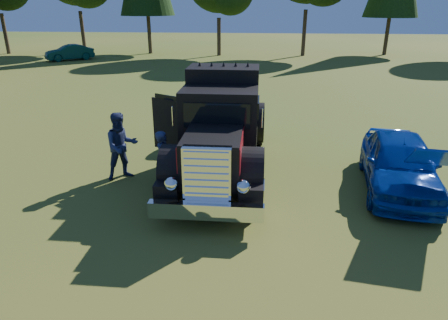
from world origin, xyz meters
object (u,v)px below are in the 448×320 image
diamond_t_truck (221,132)px  spectator_far (122,146)px  spectator_near (164,161)px  distant_teal_car (70,52)px  hotrod_coupe (400,163)px

diamond_t_truck → spectator_far: (-2.75, -0.56, -0.31)m
diamond_t_truck → spectator_near: bearing=-139.4°
spectator_far → distant_teal_car: bearing=83.3°
spectator_far → spectator_near: bearing=-59.6°
spectator_near → spectator_far: (-1.36, 0.63, 0.15)m
hotrod_coupe → distant_teal_car: 31.84m
diamond_t_truck → distant_teal_car: diamond_t_truck is taller
hotrod_coupe → spectator_far: (-7.59, 0.06, 0.21)m
diamond_t_truck → hotrod_coupe: (4.84, -0.63, -0.53)m
diamond_t_truck → spectator_near: size_ratio=4.37×
spectator_near → spectator_far: size_ratio=0.85×
spectator_far → distant_teal_car: 27.52m
diamond_t_truck → distant_teal_car: bearing=123.4°
diamond_t_truck → hotrod_coupe: 4.91m
spectator_near → distant_teal_car: spectator_near is taller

